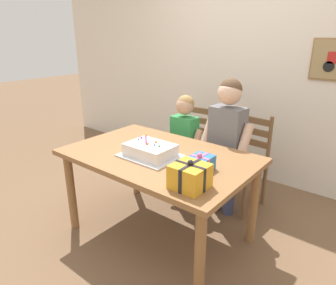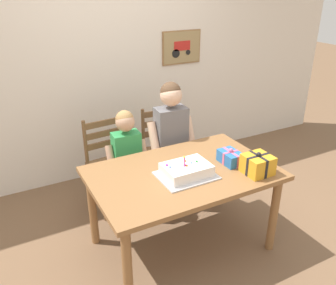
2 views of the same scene
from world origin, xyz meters
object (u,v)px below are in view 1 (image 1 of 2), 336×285
(chair_left, at_px, (191,147))
(child_older, at_px, (227,135))
(birthday_cake, at_px, (150,151))
(chair_right, at_px, (242,161))
(child_younger, at_px, (184,137))
(gift_box_red_large, at_px, (190,176))
(dining_table, at_px, (159,165))
(gift_box_beside_cake, at_px, (199,164))

(chair_left, bearing_deg, child_older, -23.78)
(birthday_cake, distance_m, chair_right, 1.09)
(child_older, bearing_deg, birthday_cake, -109.64)
(child_older, bearing_deg, chair_right, 76.62)
(child_older, height_order, child_younger, child_older)
(chair_right, bearing_deg, gift_box_red_large, -80.53)
(birthday_cake, relative_size, gift_box_red_large, 2.04)
(dining_table, xyz_separation_m, child_younger, (-0.22, 0.66, 0.01))
(gift_box_red_large, xyz_separation_m, chair_left, (-0.81, 1.20, -0.36))
(chair_right, height_order, child_younger, child_younger)
(dining_table, relative_size, birthday_cake, 3.37)
(gift_box_beside_cake, distance_m, chair_right, 1.03)
(birthday_cake, bearing_deg, chair_right, 71.87)
(child_older, xyz_separation_m, child_younger, (-0.47, 0.00, -0.12))
(gift_box_beside_cake, xyz_separation_m, chair_left, (-0.73, 0.97, -0.33))
(dining_table, xyz_separation_m, child_older, (0.25, 0.66, 0.13))
(dining_table, height_order, chair_left, chair_left)
(chair_right, distance_m, child_younger, 0.61)
(chair_right, height_order, child_older, child_older)
(gift_box_beside_cake, distance_m, chair_left, 1.25)
(gift_box_red_large, relative_size, chair_left, 0.23)
(birthday_cake, height_order, chair_right, birthday_cake)
(chair_left, bearing_deg, chair_right, -0.00)
(birthday_cake, relative_size, child_older, 0.34)
(dining_table, bearing_deg, child_younger, 108.59)
(gift_box_red_large, xyz_separation_m, child_older, (-0.26, 0.96, -0.04))
(dining_table, height_order, gift_box_red_large, gift_box_red_large)
(chair_right, relative_size, child_older, 0.71)
(child_younger, bearing_deg, gift_box_red_large, -52.77)
(birthday_cake, height_order, child_older, child_older)
(birthday_cake, relative_size, gift_box_beside_cake, 2.07)
(chair_right, bearing_deg, chair_left, 180.00)
(child_older, bearing_deg, gift_box_beside_cake, -76.43)
(gift_box_beside_cake, relative_size, chair_left, 0.23)
(chair_right, bearing_deg, birthday_cake, -108.13)
(gift_box_beside_cake, xyz_separation_m, child_older, (-0.17, 0.72, -0.01))
(gift_box_beside_cake, height_order, chair_right, chair_right)
(birthday_cake, height_order, child_younger, child_younger)
(dining_table, relative_size, chair_right, 1.61)
(birthday_cake, bearing_deg, dining_table, 78.78)
(chair_left, bearing_deg, child_younger, -71.03)
(chair_right, relative_size, child_younger, 0.84)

